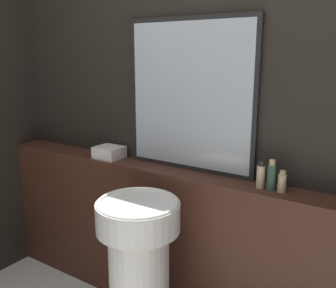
{
  "coord_description": "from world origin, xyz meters",
  "views": [
    {
      "loc": [
        1.0,
        -0.28,
        1.58
      ],
      "look_at": [
        -0.09,
        1.37,
        1.11
      ],
      "focal_mm": 40.0,
      "sensor_mm": 36.0,
      "label": 1
    }
  ],
  "objects": [
    {
      "name": "wall_back",
      "position": [
        0.0,
        1.59,
        1.25
      ],
      "size": [
        8.0,
        0.06,
        2.5
      ],
      "color": "black",
      "rests_on": "ground_plane"
    },
    {
      "name": "conditioner_bottle",
      "position": [
        0.46,
        1.46,
        1.0
      ],
      "size": [
        0.04,
        0.04,
        0.16
      ],
      "color": "#2D4C3D",
      "rests_on": "vanity_counter"
    },
    {
      "name": "lotion_bottle",
      "position": [
        0.51,
        1.46,
        0.98
      ],
      "size": [
        0.04,
        0.04,
        0.11
      ],
      "color": "#C6B284",
      "rests_on": "vanity_counter"
    },
    {
      "name": "vanity_counter",
      "position": [
        0.0,
        1.46,
        0.46
      ],
      "size": [
        2.87,
        0.19,
        0.93
      ],
      "color": "#422319",
      "rests_on": "ground_plane"
    },
    {
      "name": "shampoo_bottle",
      "position": [
        0.41,
        1.46,
        0.99
      ],
      "size": [
        0.04,
        0.04,
        0.14
      ],
      "color": "#C6B284",
      "rests_on": "vanity_counter"
    },
    {
      "name": "towel_stack",
      "position": [
        -0.61,
        1.46,
        0.96
      ],
      "size": [
        0.17,
        0.15,
        0.08
      ],
      "color": "silver",
      "rests_on": "vanity_counter"
    },
    {
      "name": "mirror",
      "position": [
        -0.05,
        1.54,
        1.35
      ],
      "size": [
        0.8,
        0.03,
        0.85
      ],
      "color": "black",
      "rests_on": "vanity_counter"
    },
    {
      "name": "pedestal_sink",
      "position": [
        -0.09,
        1.09,
        0.49
      ],
      "size": [
        0.43,
        0.43,
        0.87
      ],
      "color": "white",
      "rests_on": "ground_plane"
    }
  ]
}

